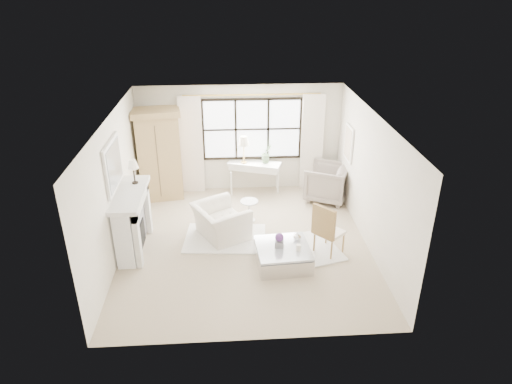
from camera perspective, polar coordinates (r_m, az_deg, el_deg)
floor at (r=9.54m, az=-1.32°, el=-6.50°), size 5.50×5.50×0.00m
ceiling at (r=8.41m, az=-1.50°, el=9.24°), size 5.50×5.50×0.00m
wall_back at (r=11.44m, az=-2.01°, el=6.67°), size 5.00×0.00×5.00m
wall_front at (r=6.50m, az=-0.32°, el=-9.37°), size 5.00×0.00×5.00m
wall_left at (r=9.15m, az=-17.24°, el=0.40°), size 0.00×5.50×5.50m
wall_right at (r=9.32m, az=14.14°, el=1.27°), size 0.00×5.50×5.50m
window_pane at (r=11.36m, az=-0.50°, el=7.87°), size 2.40×0.02×1.50m
window_frame at (r=11.35m, az=-0.50°, el=7.85°), size 2.50×0.04×1.50m
curtain_rod at (r=11.06m, az=-0.50°, el=12.06°), size 3.30×0.04×0.04m
curtain_left at (r=11.42m, az=-8.05°, el=5.77°), size 0.55×0.10×2.47m
curtain_right at (r=11.58m, az=7.00°, el=6.12°), size 0.55×0.10×2.47m
fireplace at (r=9.41m, az=-15.35°, el=-3.42°), size 0.58×1.66×1.26m
mirror_frame at (r=8.95m, az=-17.46°, el=3.24°), size 0.05×1.15×0.95m
mirror_glass at (r=8.95m, az=-17.27°, el=3.24°), size 0.02×1.00×0.80m
art_frame at (r=10.75m, az=11.52°, el=6.01°), size 0.04×0.62×0.82m
art_canvas at (r=10.74m, az=11.41°, el=6.00°), size 0.01×0.52×0.72m
mantel_lamp at (r=9.35m, az=-15.14°, el=3.26°), size 0.22×0.22×0.51m
armoire at (r=11.27m, az=-12.02°, el=4.66°), size 1.22×0.87×2.24m
console_table at (r=11.57m, az=-0.21°, el=1.86°), size 1.38×0.84×0.80m
console_lamp at (r=11.22m, az=-1.54°, el=6.32°), size 0.28×0.28×0.69m
orchid_plant at (r=11.34m, az=1.35°, el=4.87°), size 0.32×0.29×0.49m
side_table at (r=10.22m, az=-0.85°, el=-1.99°), size 0.40×0.40×0.51m
rug_left at (r=9.72m, az=-3.86°, el=-5.78°), size 1.79×1.33×0.03m
rug_right at (r=9.31m, az=5.12°, el=-7.40°), size 1.94×1.65×0.03m
club_armchair at (r=9.66m, az=-4.43°, el=-3.69°), size 1.36×1.42×0.71m
wingback_chair at (r=11.31m, az=8.86°, el=1.19°), size 1.29×1.28×0.89m
french_chair at (r=9.21m, az=9.02°, el=-5.86°), size 0.68×0.68×1.08m
coffee_table at (r=8.86m, az=3.36°, el=-7.94°), size 1.07×1.07×0.38m
planter_box at (r=8.73m, az=2.92°, el=-6.47°), size 0.19×0.19×0.12m
planter_flowers at (r=8.65m, az=2.94°, el=-5.67°), size 0.16×0.16×0.16m
pillar_candle at (r=8.65m, az=5.32°, el=-6.92°), size 0.09×0.09×0.12m
coffee_vase at (r=8.95m, az=5.17°, el=-5.51°), size 0.19×0.19×0.16m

